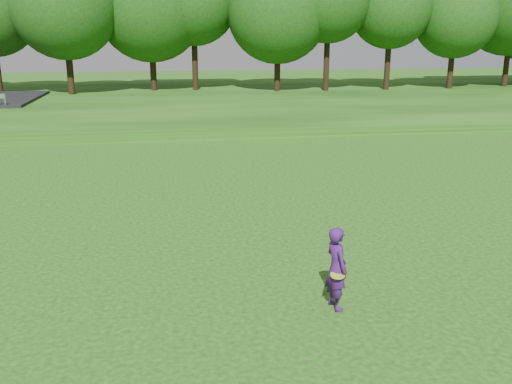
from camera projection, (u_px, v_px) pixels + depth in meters
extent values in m
plane|color=#15430C|center=(328.00, 334.00, 10.32)|extent=(140.00, 140.00, 0.00)
cube|color=#15430C|center=(208.00, 99.00, 42.59)|extent=(130.00, 30.00, 0.60)
cube|color=gray|center=(225.00, 136.00, 29.35)|extent=(130.00, 1.60, 0.04)
imported|color=#411768|center=(336.00, 268.00, 11.09)|extent=(0.53, 0.69, 1.68)
cylinder|color=#A7E323|center=(338.00, 275.00, 10.91)|extent=(0.28, 0.29, 0.05)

